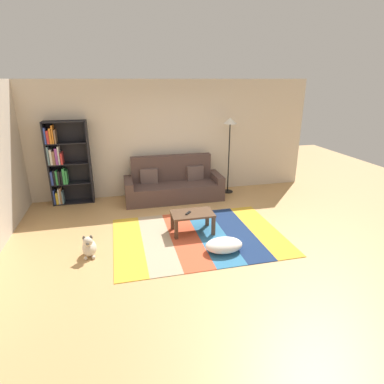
# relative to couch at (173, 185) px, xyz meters

# --- Properties ---
(ground_plane) EXTENTS (14.00, 14.00, 0.00)m
(ground_plane) POSITION_rel_couch_xyz_m (0.12, -2.02, -0.34)
(ground_plane) COLOR tan
(back_wall) EXTENTS (6.80, 0.10, 2.70)m
(back_wall) POSITION_rel_couch_xyz_m (0.12, 0.53, 1.01)
(back_wall) COLOR beige
(back_wall) RESTS_ON ground_plane
(rug) EXTENTS (3.01, 2.18, 0.01)m
(rug) POSITION_rel_couch_xyz_m (0.08, -2.03, -0.33)
(rug) COLOR gold
(rug) RESTS_ON ground_plane
(couch) EXTENTS (2.26, 0.80, 1.00)m
(couch) POSITION_rel_couch_xyz_m (0.00, 0.00, 0.00)
(couch) COLOR #4C3833
(couch) RESTS_ON ground_plane
(bookshelf) EXTENTS (0.90, 0.28, 1.86)m
(bookshelf) POSITION_rel_couch_xyz_m (-2.39, 0.29, 0.58)
(bookshelf) COLOR black
(bookshelf) RESTS_ON ground_plane
(coffee_table) EXTENTS (0.77, 0.47, 0.38)m
(coffee_table) POSITION_rel_couch_xyz_m (0.02, -1.82, -0.01)
(coffee_table) COLOR #513826
(coffee_table) RESTS_ON rug
(pouf) EXTENTS (0.62, 0.42, 0.22)m
(pouf) POSITION_rel_couch_xyz_m (0.35, -2.63, -0.21)
(pouf) COLOR white
(pouf) RESTS_ON rug
(dog) EXTENTS (0.22, 0.35, 0.40)m
(dog) POSITION_rel_couch_xyz_m (-1.79, -2.25, -0.18)
(dog) COLOR beige
(dog) RESTS_ON ground_plane
(standing_lamp) EXTENTS (0.32, 0.32, 1.85)m
(standing_lamp) POSITION_rel_couch_xyz_m (1.41, 0.13, 1.20)
(standing_lamp) COLOR black
(standing_lamp) RESTS_ON ground_plane
(tv_remote) EXTENTS (0.13, 0.14, 0.02)m
(tv_remote) POSITION_rel_couch_xyz_m (-0.07, -1.84, 0.07)
(tv_remote) COLOR black
(tv_remote) RESTS_ON coffee_table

